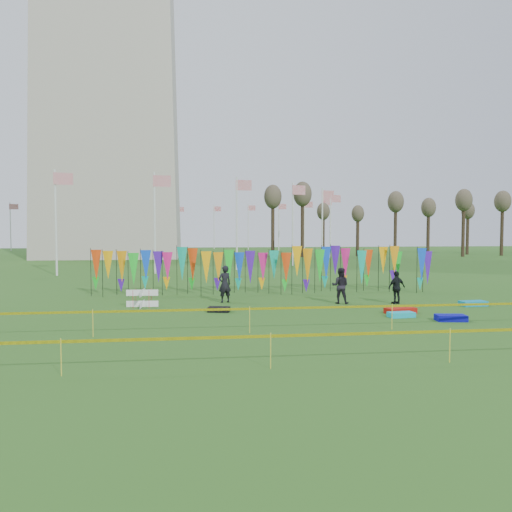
{
  "coord_description": "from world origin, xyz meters",
  "views": [
    {
      "loc": [
        -3.7,
        -19.18,
        3.46
      ],
      "look_at": [
        -0.55,
        6.0,
        2.13
      ],
      "focal_mm": 35.0,
      "sensor_mm": 36.0,
      "label": 1
    }
  ],
  "objects": [
    {
      "name": "kite_bag_turquoise",
      "position": [
        4.44,
        -0.45,
        0.1
      ],
      "size": [
        1.06,
        0.61,
        0.2
      ],
      "primitive_type": "cube",
      "rotation": [
        0.0,
        0.0,
        0.11
      ],
      "color": "#0EB9D4",
      "rests_on": "ground"
    },
    {
      "name": "caution_tape_far",
      "position": [
        -0.22,
        -7.06,
        0.78
      ],
      "size": [
        26.0,
        0.02,
        0.9
      ],
      "color": "#F6ED05",
      "rests_on": "ground"
    },
    {
      "name": "flagpole_ring",
      "position": [
        -14.0,
        48.0,
        4.0
      ],
      "size": [
        57.4,
        56.16,
        8.0
      ],
      "color": "silver",
      "rests_on": "ground"
    },
    {
      "name": "caution_tape_near",
      "position": [
        -0.22,
        -2.74,
        0.78
      ],
      "size": [
        26.0,
        0.02,
        0.9
      ],
      "color": "#F6ED05",
      "rests_on": "ground"
    },
    {
      "name": "person_left",
      "position": [
        -2.25,
        4.43,
        0.88
      ],
      "size": [
        0.77,
        0.67,
        1.77
      ],
      "primitive_type": "imported",
      "rotation": [
        0.0,
        0.0,
        3.51
      ],
      "color": "black",
      "rests_on": "ground"
    },
    {
      "name": "kite_bag_teal",
      "position": [
        8.9,
        1.95,
        0.11
      ],
      "size": [
        1.24,
        0.69,
        0.23
      ],
      "primitive_type": "cube",
      "rotation": [
        0.0,
        0.0,
        0.1
      ],
      "color": "#0D91BC",
      "rests_on": "ground"
    },
    {
      "name": "kite_bag_blue",
      "position": [
        5.99,
        -1.45,
        0.12
      ],
      "size": [
        1.18,
        0.74,
        0.23
      ],
      "primitive_type": "cube",
      "rotation": [
        0.0,
        0.0,
        -0.15
      ],
      "color": "#0A0BA8",
      "rests_on": "ground"
    },
    {
      "name": "ground",
      "position": [
        0.0,
        0.0,
        0.0
      ],
      "size": [
        160.0,
        160.0,
        0.0
      ],
      "primitive_type": "plane",
      "color": "#265417",
      "rests_on": "ground"
    },
    {
      "name": "kite_bag_black",
      "position": [
        -2.66,
        1.73,
        0.1
      ],
      "size": [
        1.0,
        0.72,
        0.21
      ],
      "primitive_type": "cube",
      "rotation": [
        0.0,
        0.0,
        -0.24
      ],
      "color": "black",
      "rests_on": "ground"
    },
    {
      "name": "person_mid",
      "position": [
        3.11,
        3.4,
        0.84
      ],
      "size": [
        0.95,
        0.78,
        1.68
      ],
      "primitive_type": "imported",
      "rotation": [
        0.0,
        0.0,
        2.75
      ],
      "color": "black",
      "rests_on": "ground"
    },
    {
      "name": "banner_row",
      "position": [
        0.28,
        7.43,
        1.55
      ],
      "size": [
        18.64,
        0.64,
        2.43
      ],
      "color": "black",
      "rests_on": "ground"
    },
    {
      "name": "person_right",
      "position": [
        5.69,
        2.97,
        0.77
      ],
      "size": [
        1.01,
        0.74,
        1.54
      ],
      "primitive_type": "imported",
      "rotation": [
        0.0,
        0.0,
        3.42
      ],
      "color": "black",
      "rests_on": "ground"
    },
    {
      "name": "tree_line",
      "position": [
        32.0,
        44.0,
        6.17
      ],
      "size": [
        53.92,
        1.92,
        7.84
      ],
      "color": "#3C2C1E",
      "rests_on": "ground"
    },
    {
      "name": "kite_bag_red",
      "position": [
        4.79,
        0.43,
        0.12
      ],
      "size": [
        1.37,
        0.87,
        0.23
      ],
      "primitive_type": "cube",
      "rotation": [
        0.0,
        0.0,
        0.25
      ],
      "color": "#B5150C",
      "rests_on": "ground"
    },
    {
      "name": "box_kite",
      "position": [
        -6.0,
        3.45,
        0.4
      ],
      "size": [
        0.72,
        0.72,
        0.8
      ],
      "rotation": [
        0.0,
        0.0,
        -0.06
      ],
      "color": "red",
      "rests_on": "ground"
    }
  ]
}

